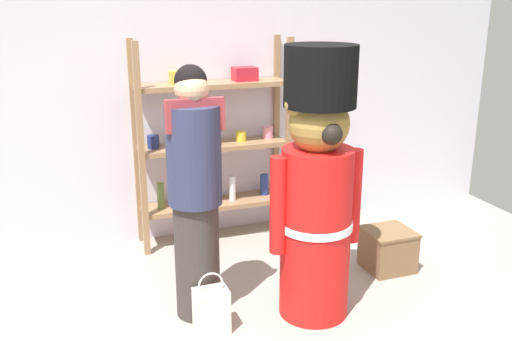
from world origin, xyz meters
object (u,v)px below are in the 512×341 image
object	(u,v)px
shopping_bag	(211,310)
display_crate	(388,249)
person_shopper	(195,192)
teddy_bear_guard	(317,188)
merchandise_shelf	(214,142)

from	to	relation	value
shopping_bag	display_crate	distance (m)	1.57
person_shopper	display_crate	world-z (taller)	person_shopper
teddy_bear_guard	shopping_bag	bearing A→B (deg)	179.88
shopping_bag	display_crate	world-z (taller)	shopping_bag
merchandise_shelf	person_shopper	bearing A→B (deg)	-111.26
person_shopper	shopping_bag	distance (m)	0.75
teddy_bear_guard	shopping_bag	size ratio (longest dim) A/B	4.31
shopping_bag	display_crate	size ratio (longest dim) A/B	1.15
merchandise_shelf	shopping_bag	xyz separation A→B (m)	(-0.44, -1.43, -0.71)
merchandise_shelf	shopping_bag	bearing A→B (deg)	-107.05
teddy_bear_guard	person_shopper	xyz separation A→B (m)	(-0.73, 0.25, -0.02)
teddy_bear_guard	display_crate	xyz separation A→B (m)	(0.82, 0.38, -0.72)
person_shopper	shopping_bag	size ratio (longest dim) A/B	4.03
merchandise_shelf	display_crate	size ratio (longest dim) A/B	4.83
merchandise_shelf	shopping_bag	world-z (taller)	merchandise_shelf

